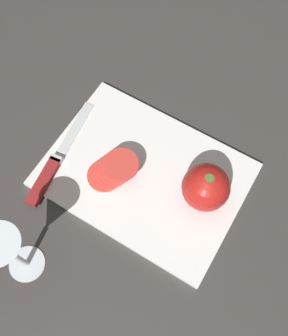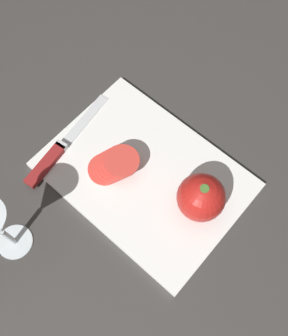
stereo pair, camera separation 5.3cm
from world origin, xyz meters
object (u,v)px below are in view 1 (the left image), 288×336
wine_glass (8,251)px  tomato_slice_stack_near (113,170)px  whole_tomato (206,187)px  knife (49,172)px

wine_glass → tomato_slice_stack_near: size_ratio=1.74×
whole_tomato → tomato_slice_stack_near: whole_tomato is taller
wine_glass → knife: bearing=112.3°
wine_glass → whole_tomato: 0.35m
wine_glass → whole_tomato: (0.21, 0.27, -0.06)m
whole_tomato → knife: (-0.28, -0.11, -0.04)m
whole_tomato → knife: size_ratio=0.36×
knife → wine_glass: bearing=-165.3°
whole_tomato → tomato_slice_stack_near: 0.18m
wine_glass → knife: wine_glass is taller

